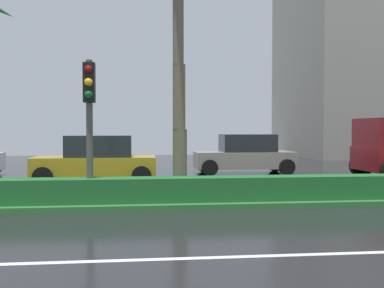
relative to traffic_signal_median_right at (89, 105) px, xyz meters
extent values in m
cylinder|color=brown|center=(2.34, 1.45, -1.50)|extent=(0.40, 0.40, 1.80)
cylinder|color=brown|center=(2.31, 1.43, 0.30)|extent=(0.35, 0.35, 1.80)
cylinder|color=brown|center=(2.29, 1.41, 2.10)|extent=(0.30, 0.30, 1.80)
cylinder|color=#4C4C47|center=(0.00, 0.02, -0.66)|extent=(0.16, 0.16, 3.48)
cube|color=black|center=(0.00, 0.02, 0.53)|extent=(0.28, 0.32, 0.96)
sphere|color=maroon|center=(0.00, -0.15, 0.83)|extent=(0.20, 0.20, 0.20)
sphere|color=yellow|center=(0.00, -0.15, 0.53)|extent=(0.20, 0.20, 0.20)
sphere|color=#0F591E|center=(0.00, -0.15, 0.23)|extent=(0.20, 0.20, 0.20)
cube|color=#B28C1E|center=(-0.37, 5.42, -1.95)|extent=(4.30, 1.76, 0.72)
cube|color=#1E2328|center=(-0.22, 5.42, -1.21)|extent=(2.30, 1.58, 0.76)
cylinder|color=black|center=(-2.02, 4.52, -2.21)|extent=(0.68, 0.22, 0.68)
cylinder|color=black|center=(-2.02, 6.32, -2.21)|extent=(0.68, 0.22, 0.68)
cylinder|color=black|center=(1.28, 4.52, -2.21)|extent=(0.68, 0.22, 0.68)
cylinder|color=black|center=(1.28, 6.32, -2.21)|extent=(0.68, 0.22, 0.68)
cube|color=gray|center=(5.77, 8.42, -1.95)|extent=(4.30, 1.76, 0.72)
cube|color=#1E2328|center=(5.92, 8.42, -1.21)|extent=(2.30, 1.58, 0.76)
cylinder|color=black|center=(4.12, 7.52, -2.21)|extent=(0.68, 0.22, 0.68)
cylinder|color=black|center=(4.12, 9.32, -2.21)|extent=(0.68, 0.22, 0.68)
cylinder|color=black|center=(7.42, 7.52, -2.21)|extent=(0.68, 0.22, 0.68)
cylinder|color=black|center=(7.42, 9.32, -2.21)|extent=(0.68, 0.22, 0.68)
cylinder|color=black|center=(10.19, 6.48, -2.09)|extent=(0.92, 0.30, 0.92)
camera|label=1|loc=(1.19, -11.55, -0.59)|focal=43.63mm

